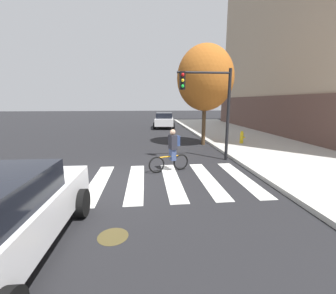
{
  "coord_description": "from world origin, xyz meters",
  "views": [
    {
      "loc": [
        1.4,
        -7.43,
        2.76
      ],
      "look_at": [
        2.17,
        0.18,
        1.18
      ],
      "focal_mm": 23.69,
      "sensor_mm": 36.0,
      "label": 1
    }
  ],
  "objects_px": {
    "traffic_light_near": "(211,99)",
    "fire_hydrant": "(242,137)",
    "manhole_cover": "(113,236)",
    "sedan_mid": "(164,120)",
    "cyclist": "(172,151)",
    "street_tree_near": "(205,78)"
  },
  "relations": [
    {
      "from": "manhole_cover",
      "to": "cyclist",
      "type": "xyz_separation_m",
      "value": [
        1.74,
        4.29,
        0.84
      ]
    },
    {
      "from": "manhole_cover",
      "to": "sedan_mid",
      "type": "height_order",
      "value": "sedan_mid"
    },
    {
      "from": "sedan_mid",
      "to": "cyclist",
      "type": "relative_size",
      "value": 2.8
    },
    {
      "from": "manhole_cover",
      "to": "traffic_light_near",
      "type": "distance_m",
      "value": 7.42
    },
    {
      "from": "traffic_light_near",
      "to": "street_tree_near",
      "type": "xyz_separation_m",
      "value": [
        0.71,
        3.83,
        1.28
      ]
    },
    {
      "from": "manhole_cover",
      "to": "fire_hydrant",
      "type": "bearing_deg",
      "value": 53.36
    },
    {
      "from": "manhole_cover",
      "to": "street_tree_near",
      "type": "height_order",
      "value": "street_tree_near"
    },
    {
      "from": "fire_hydrant",
      "to": "street_tree_near",
      "type": "xyz_separation_m",
      "value": [
        -2.35,
        0.51,
        3.61
      ]
    },
    {
      "from": "cyclist",
      "to": "traffic_light_near",
      "type": "distance_m",
      "value": 3.17
    },
    {
      "from": "sedan_mid",
      "to": "street_tree_near",
      "type": "xyz_separation_m",
      "value": [
        1.72,
        -9.78,
        3.33
      ]
    },
    {
      "from": "sedan_mid",
      "to": "cyclist",
      "type": "distance_m",
      "value": 15.11
    },
    {
      "from": "manhole_cover",
      "to": "traffic_light_near",
      "type": "height_order",
      "value": "traffic_light_near"
    },
    {
      "from": "manhole_cover",
      "to": "cyclist",
      "type": "height_order",
      "value": "cyclist"
    },
    {
      "from": "sedan_mid",
      "to": "fire_hydrant",
      "type": "height_order",
      "value": "sedan_mid"
    },
    {
      "from": "fire_hydrant",
      "to": "manhole_cover",
      "type": "bearing_deg",
      "value": -126.64
    },
    {
      "from": "cyclist",
      "to": "traffic_light_near",
      "type": "height_order",
      "value": "traffic_light_near"
    },
    {
      "from": "cyclist",
      "to": "sedan_mid",
      "type": "bearing_deg",
      "value": 86.41
    },
    {
      "from": "traffic_light_near",
      "to": "fire_hydrant",
      "type": "relative_size",
      "value": 5.38
    },
    {
      "from": "traffic_light_near",
      "to": "street_tree_near",
      "type": "height_order",
      "value": "street_tree_near"
    },
    {
      "from": "manhole_cover",
      "to": "sedan_mid",
      "type": "distance_m",
      "value": 19.57
    },
    {
      "from": "traffic_light_near",
      "to": "fire_hydrant",
      "type": "bearing_deg",
      "value": 47.32
    },
    {
      "from": "manhole_cover",
      "to": "fire_hydrant",
      "type": "xyz_separation_m",
      "value": [
        6.76,
        9.09,
        0.53
      ]
    }
  ]
}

